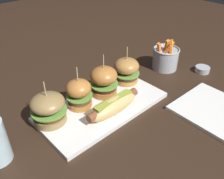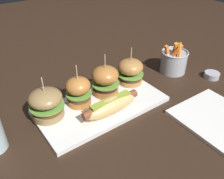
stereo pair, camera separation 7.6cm
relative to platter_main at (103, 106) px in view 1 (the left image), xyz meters
name	(u,v)px [view 1 (the left image)]	position (x,y,z in m)	size (l,w,h in m)	color
ground_plane	(103,108)	(0.00, 0.00, -0.01)	(3.00, 3.00, 0.00)	black
platter_main	(103,106)	(0.00, 0.00, 0.00)	(0.41, 0.20, 0.01)	white
hot_dog	(113,106)	(0.00, -0.05, 0.03)	(0.20, 0.06, 0.05)	#DBB26B
slider_far_left	(48,108)	(-0.16, 0.05, 0.05)	(0.10, 0.10, 0.13)	olive
slider_center_left	(79,93)	(-0.05, 0.05, 0.05)	(0.08, 0.08, 0.14)	#B57133
slider_center_right	(104,81)	(0.05, 0.04, 0.06)	(0.09, 0.09, 0.14)	#AE6D32
slider_far_right	(126,70)	(0.16, 0.05, 0.05)	(0.09, 0.09, 0.13)	#AA763B
fries_bucket	(165,58)	(0.36, 0.03, 0.04)	(0.11, 0.11, 0.13)	#A8AAB2
sauce_ramekin	(202,69)	(0.45, -0.10, 0.00)	(0.06, 0.06, 0.02)	#A8AAB2
side_plate	(213,110)	(0.25, -0.25, 0.00)	(0.21, 0.21, 0.01)	white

